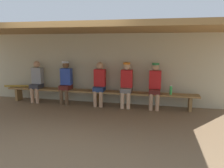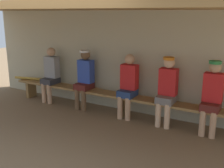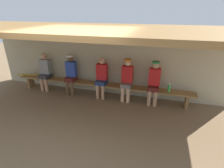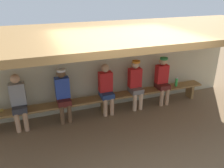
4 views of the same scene
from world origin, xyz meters
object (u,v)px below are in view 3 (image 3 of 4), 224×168
(player_near_post, at_px, (154,81))
(player_middle, at_px, (45,70))
(player_shirtless_tan, at_px, (102,76))
(player_rightmost, at_px, (127,78))
(water_bottle_green, at_px, (169,88))
(bench, at_px, (99,86))
(baseball_bat, at_px, (28,75))
(player_in_red, at_px, (71,73))

(player_near_post, height_order, player_middle, player_near_post)
(player_shirtless_tan, bearing_deg, player_rightmost, 0.03)
(player_shirtless_tan, relative_size, water_bottle_green, 5.02)
(bench, relative_size, player_rightmost, 4.46)
(bench, xyz_separation_m, player_shirtless_tan, (0.08, 0.00, 0.34))
(water_bottle_green, bearing_deg, baseball_bat, 179.64)
(player_rightmost, xyz_separation_m, player_shirtless_tan, (-0.84, -0.00, -0.02))
(player_middle, xyz_separation_m, water_bottle_green, (4.24, -0.03, -0.14))
(player_rightmost, xyz_separation_m, water_bottle_green, (1.28, -0.03, -0.16))
(player_in_red, height_order, player_near_post, same)
(baseball_bat, bearing_deg, water_bottle_green, -13.66)
(bench, height_order, player_near_post, player_near_post)
(player_rightmost, distance_m, baseball_bat, 3.73)
(water_bottle_green, bearing_deg, player_shirtless_tan, 179.07)
(player_in_red, distance_m, player_shirtless_tan, 1.11)
(player_in_red, relative_size, player_near_post, 1.00)
(bench, xyz_separation_m, baseball_bat, (-2.80, -0.00, 0.11))
(bench, xyz_separation_m, player_middle, (-2.04, 0.00, 0.34))
(player_rightmost, distance_m, player_middle, 2.96)
(player_in_red, distance_m, water_bottle_green, 3.23)
(player_near_post, relative_size, baseball_bat, 1.66)
(player_rightmost, height_order, water_bottle_green, player_rightmost)
(player_middle, xyz_separation_m, player_shirtless_tan, (2.12, 0.00, 0.00))
(player_near_post, bearing_deg, player_rightmost, 180.00)
(player_shirtless_tan, distance_m, baseball_bat, 2.89)
(player_shirtless_tan, xyz_separation_m, baseball_bat, (-2.89, -0.00, -0.24))
(player_near_post, distance_m, water_bottle_green, 0.48)
(player_rightmost, bearing_deg, baseball_bat, -179.95)
(player_in_red, height_order, player_rightmost, same)
(bench, bearing_deg, water_bottle_green, -0.81)
(player_in_red, bearing_deg, baseball_bat, -179.89)
(water_bottle_green, bearing_deg, player_in_red, 179.38)
(player_in_red, height_order, water_bottle_green, player_in_red)
(water_bottle_green, height_order, baseball_bat, water_bottle_green)
(baseball_bat, bearing_deg, bench, -13.30)
(player_rightmost, relative_size, player_shirtless_tan, 1.01)
(player_shirtless_tan, distance_m, water_bottle_green, 2.13)
(water_bottle_green, bearing_deg, player_near_post, 175.60)
(player_near_post, bearing_deg, water_bottle_green, -4.40)
(water_bottle_green, relative_size, baseball_bat, 0.33)
(bench, height_order, player_in_red, player_in_red)
(player_in_red, bearing_deg, player_middle, -179.97)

